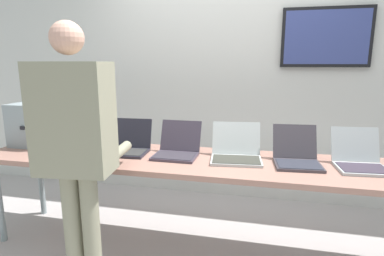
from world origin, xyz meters
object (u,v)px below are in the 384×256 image
Objects in this scene: workbench at (206,165)px; laptop_station_2 at (177,148)px; equipment_box at (38,124)px; laptop_station_5 at (359,159)px; laptop_station_4 at (297,156)px; laptop_station_1 at (126,145)px; person at (76,138)px; laptop_station_0 at (77,141)px; laptop_station_3 at (236,151)px.

laptop_station_2 reaches higher than workbench.
equipment_box reaches higher than laptop_station_5.
equipment_box reaches higher than laptop_station_4.
laptop_station_1 is 0.98× the size of laptop_station_4.
equipment_box reaches higher than laptop_station_2.
person is at bearing -158.60° from laptop_station_5.
equipment_box is 1.00× the size of laptop_station_0.
laptop_station_5 reaches higher than laptop_station_0.
laptop_station_0 is at bearing 177.24° from laptop_station_1.
laptop_station_4 is at bearing -1.59° from laptop_station_3.
laptop_station_0 is 1.37m from laptop_station_3.
laptop_station_3 is 0.44m from laptop_station_4.
laptop_station_5 is 0.22× the size of person.
equipment_box is 1.08× the size of laptop_station_2.
laptop_station_2 is 0.90m from laptop_station_4.
laptop_station_4 is (0.66, 0.06, 0.10)m from workbench.
workbench is at bearing -4.80° from equipment_box.
equipment_box is at bearing 177.14° from laptop_station_2.
workbench is at bearing -14.80° from laptop_station_2.
laptop_station_0 is 0.23× the size of person.
laptop_station_1 reaches higher than laptop_station_3.
laptop_station_2 is at bearing -1.53° from laptop_station_0.
laptop_station_2 is at bearing -179.77° from laptop_station_5.
laptop_station_5 is at bearing 1.23° from laptop_station_4.
equipment_box is 0.89m from laptop_station_1.
person is at bearing -137.84° from workbench.
laptop_station_5 is at bearing 21.40° from person.
equipment_box is 0.99× the size of laptop_station_1.
laptop_station_0 is 1.00× the size of laptop_station_5.
equipment_box is at bearing 178.69° from laptop_station_5.
laptop_station_4 is 1.03× the size of laptop_station_5.
workbench is at bearing 42.16° from person.
person is (-0.69, -0.62, 0.33)m from workbench.
laptop_station_1 is (-0.68, 0.07, 0.10)m from workbench.
laptop_station_5 reaches higher than laptop_station_2.
equipment_box reaches higher than laptop_station_0.
laptop_station_0 reaches higher than workbench.
laptop_station_4 reaches higher than laptop_station_2.
laptop_station_1 is at bearing -2.76° from laptop_station_0.
person reaches higher than workbench.
laptop_station_3 is at bearing 0.43° from laptop_station_1.
equipment_box is 2.64m from laptop_station_5.
workbench is 9.06× the size of laptop_station_4.
laptop_station_1 is 0.44m from laptop_station_2.
laptop_station_2 is 1.33m from laptop_station_5.
laptop_station_5 is (1.33, 0.01, 0.00)m from laptop_station_2.
laptop_station_3 reaches higher than workbench.
person is (0.46, -0.71, 0.22)m from laptop_station_0.
laptop_station_1 is at bearing 179.78° from laptop_station_2.
laptop_station_3 is at bearing 37.56° from person.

